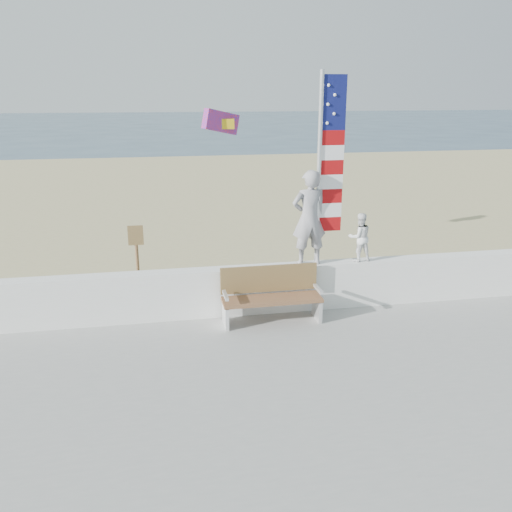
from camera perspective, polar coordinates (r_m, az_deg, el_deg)
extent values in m
plane|color=#2D465B|center=(8.70, 0.94, -12.06)|extent=(220.00, 220.00, 0.00)
cube|color=tan|center=(17.04, -5.18, 2.70)|extent=(90.00, 40.00, 0.08)
cube|color=white|center=(10.23, -1.31, -3.60)|extent=(30.00, 0.35, 0.90)
imported|color=gray|center=(10.11, 5.62, 4.02)|extent=(0.66, 0.44, 1.78)
imported|color=white|center=(10.53, 10.86, 1.96)|extent=(0.48, 0.38, 0.94)
cube|color=brown|center=(9.80, 1.69, -4.60)|extent=(1.80, 0.50, 0.06)
cube|color=olive|center=(9.94, 1.37, -2.38)|extent=(1.80, 0.05, 0.50)
cube|color=white|center=(9.76, -3.23, -6.25)|extent=(0.06, 0.50, 0.40)
cube|color=silver|center=(9.56, -3.23, -4.16)|extent=(0.06, 0.45, 0.05)
cube|color=silver|center=(10.10, 6.42, -5.51)|extent=(0.06, 0.50, 0.40)
cube|color=white|center=(9.91, 6.58, -3.48)|extent=(0.06, 0.45, 0.05)
cylinder|color=white|center=(10.00, 6.64, 8.85)|extent=(0.08, 0.08, 3.50)
cube|color=#0F1451|center=(9.97, 8.25, 15.70)|extent=(0.44, 0.02, 0.95)
cube|color=#9E0A0C|center=(10.25, 7.73, 3.36)|extent=(0.44, 0.02, 0.26)
cube|color=white|center=(10.20, 7.79, 4.81)|extent=(0.44, 0.02, 0.26)
cube|color=#9E0A0C|center=(10.14, 7.85, 6.27)|extent=(0.44, 0.02, 0.26)
cube|color=white|center=(10.10, 7.91, 7.74)|extent=(0.44, 0.02, 0.26)
cube|color=#9E0A0C|center=(10.06, 7.97, 9.22)|extent=(0.44, 0.02, 0.26)
cube|color=white|center=(10.03, 8.04, 10.72)|extent=(0.44, 0.02, 0.26)
cube|color=#9E0A0C|center=(10.00, 8.10, 12.22)|extent=(0.44, 0.02, 0.26)
sphere|color=white|center=(9.94, 7.51, 13.70)|extent=(0.06, 0.06, 0.06)
sphere|color=white|center=(9.97, 8.23, 14.60)|extent=(0.06, 0.06, 0.06)
sphere|color=white|center=(9.92, 7.59, 15.55)|extent=(0.06, 0.06, 0.06)
sphere|color=white|center=(9.96, 8.31, 16.44)|extent=(0.06, 0.06, 0.06)
sphere|color=white|center=(9.92, 7.66, 17.39)|extent=(0.06, 0.06, 0.06)
cube|color=red|center=(13.66, -3.75, 13.93)|extent=(0.98, 0.60, 0.66)
cube|color=gold|center=(13.68, -3.10, 13.73)|extent=(0.34, 0.25, 0.24)
cylinder|color=brown|center=(11.81, -12.36, -0.88)|extent=(0.07, 0.07, 1.20)
cube|color=olive|center=(11.61, -12.56, 2.14)|extent=(0.32, 0.03, 0.42)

